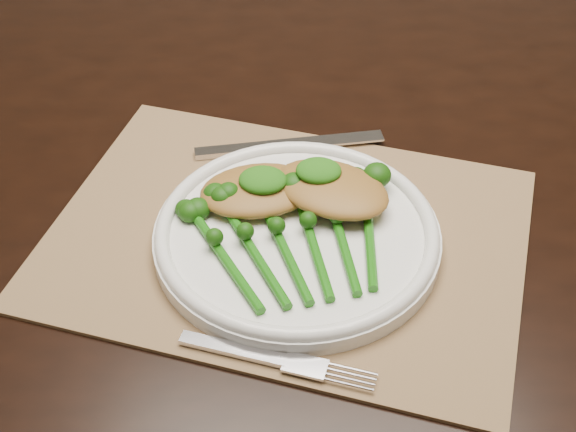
# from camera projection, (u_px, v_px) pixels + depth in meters

# --- Properties ---
(floor) EXTENTS (4.00, 4.00, 0.00)m
(floor) POSITION_uv_depth(u_px,v_px,m) (361.00, 414.00, 1.54)
(floor) COLOR brown
(floor) RESTS_ON ground
(dining_table) EXTENTS (1.67, 1.03, 0.75)m
(dining_table) POSITION_uv_depth(u_px,v_px,m) (321.00, 342.00, 1.19)
(dining_table) COLOR black
(dining_table) RESTS_ON ground
(placemat) EXTENTS (0.54, 0.44, 0.00)m
(placemat) POSITION_uv_depth(u_px,v_px,m) (287.00, 237.00, 0.81)
(placemat) COLOR olive
(placemat) RESTS_ON dining_table
(dinner_plate) EXTENTS (0.29, 0.29, 0.03)m
(dinner_plate) POSITION_uv_depth(u_px,v_px,m) (297.00, 234.00, 0.80)
(dinner_plate) COLOR white
(dinner_plate) RESTS_ON placemat
(knife) EXTENTS (0.22, 0.06, 0.01)m
(knife) POSITION_uv_depth(u_px,v_px,m) (271.00, 146.00, 0.91)
(knife) COLOR silver
(knife) RESTS_ON placemat
(fork) EXTENTS (0.18, 0.06, 0.01)m
(fork) POSITION_uv_depth(u_px,v_px,m) (289.00, 362.00, 0.69)
(fork) COLOR silver
(fork) RESTS_ON placemat
(chicken_fillet_left) EXTENTS (0.14, 0.11, 0.02)m
(chicken_fillet_left) POSITION_uv_depth(u_px,v_px,m) (258.00, 190.00, 0.82)
(chicken_fillet_left) COLOR olive
(chicken_fillet_left) RESTS_ON dinner_plate
(chicken_fillet_right) EXTENTS (0.15, 0.13, 0.02)m
(chicken_fillet_right) POSITION_uv_depth(u_px,v_px,m) (332.00, 189.00, 0.81)
(chicken_fillet_right) COLOR olive
(chicken_fillet_right) RESTS_ON dinner_plate
(pesto_dollop_left) EXTENTS (0.05, 0.04, 0.02)m
(pesto_dollop_left) POSITION_uv_depth(u_px,v_px,m) (263.00, 180.00, 0.81)
(pesto_dollop_left) COLOR #154E0B
(pesto_dollop_left) RESTS_ON chicken_fillet_left
(pesto_dollop_right) EXTENTS (0.05, 0.04, 0.02)m
(pesto_dollop_right) POSITION_uv_depth(u_px,v_px,m) (319.00, 171.00, 0.81)
(pesto_dollop_right) COLOR #154E0B
(pesto_dollop_right) RESTS_ON chicken_fillet_right
(broccolini_bundle) EXTENTS (0.22, 0.23, 0.04)m
(broccolini_bundle) POSITION_uv_depth(u_px,v_px,m) (298.00, 246.00, 0.77)
(broccolini_bundle) COLOR #155C0C
(broccolini_bundle) RESTS_ON dinner_plate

